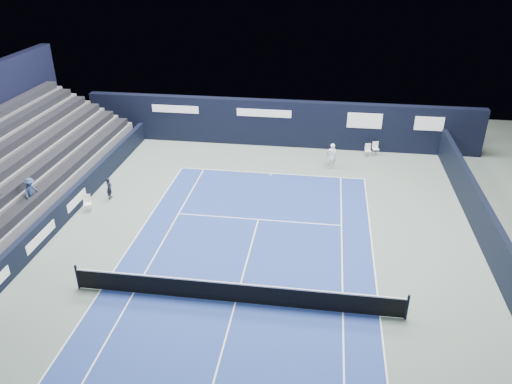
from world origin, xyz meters
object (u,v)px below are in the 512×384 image
folding_chair_back_a (368,149)px  tennis_net (235,292)px  tennis_player (332,156)px  folding_chair_back_b (375,147)px  line_judge_chair (87,202)px

folding_chair_back_a → tennis_net: tennis_net is taller
tennis_net → tennis_player: 13.67m
tennis_player → folding_chair_back_b: bearing=42.5°
line_judge_chair → folding_chair_back_b: bearing=10.4°
folding_chair_back_a → line_judge_chair: size_ratio=0.95×
folding_chair_back_a → tennis_net: bearing=-117.1°
folding_chair_back_b → tennis_net: bearing=-124.8°
folding_chair_back_b → tennis_player: bearing=-150.5°
folding_chair_back_b → tennis_net: size_ratio=0.07×
folding_chair_back_a → tennis_player: bearing=-142.3°
folding_chair_back_b → folding_chair_back_a: bearing=-159.6°
tennis_net → tennis_player: (3.53, 13.20, 0.29)m
folding_chair_back_b → tennis_player: size_ratio=0.54×
tennis_net → folding_chair_back_b: bearing=68.1°
folding_chair_back_a → folding_chair_back_b: folding_chair_back_b is taller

